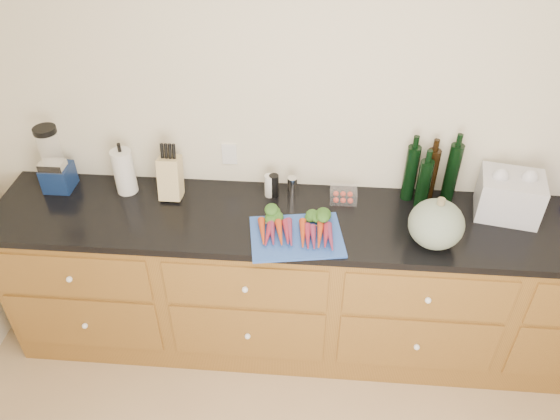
# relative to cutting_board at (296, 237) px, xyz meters

# --- Properties ---
(wall_back) EXTENTS (4.10, 0.05, 2.60)m
(wall_back) POSITION_rel_cutting_board_xyz_m (0.21, 0.48, 0.35)
(wall_back) COLOR beige
(wall_back) RESTS_ON ground
(cabinets) EXTENTS (3.60, 0.64, 0.90)m
(cabinets) POSITION_rel_cutting_board_xyz_m (0.21, 0.16, -0.50)
(cabinets) COLOR brown
(cabinets) RESTS_ON ground
(countertop) EXTENTS (3.64, 0.62, 0.04)m
(countertop) POSITION_rel_cutting_board_xyz_m (0.21, 0.16, -0.03)
(countertop) COLOR black
(countertop) RESTS_ON cabinets
(cutting_board) EXTENTS (0.50, 0.41, 0.01)m
(cutting_board) POSITION_rel_cutting_board_xyz_m (0.00, 0.00, 0.00)
(cutting_board) COLOR #274EA9
(cutting_board) RESTS_ON countertop
(carrots) EXTENTS (0.37, 0.28, 0.05)m
(carrots) POSITION_rel_cutting_board_xyz_m (0.00, 0.04, 0.03)
(carrots) COLOR #C03D16
(carrots) RESTS_ON cutting_board
(squash) EXTENTS (0.26, 0.26, 0.24)m
(squash) POSITION_rel_cutting_board_xyz_m (0.66, 0.01, 0.11)
(squash) COLOR #5C6F5C
(squash) RESTS_ON countertop
(blender_appliance) EXTENTS (0.15, 0.15, 0.38)m
(blender_appliance) POSITION_rel_cutting_board_xyz_m (-1.32, 0.32, 0.16)
(blender_appliance) COLOR #10214B
(blender_appliance) RESTS_ON countertop
(paper_towel) EXTENTS (0.11, 0.11, 0.25)m
(paper_towel) POSITION_rel_cutting_board_xyz_m (-0.95, 0.32, 0.12)
(paper_towel) COLOR silver
(paper_towel) RESTS_ON countertop
(knife_block) EXTENTS (0.11, 0.11, 0.23)m
(knife_block) POSITION_rel_cutting_board_xyz_m (-0.69, 0.30, 0.11)
(knife_block) COLOR tan
(knife_block) RESTS_ON countertop
(grinder_salt) EXTENTS (0.06, 0.06, 0.13)m
(grinder_salt) POSITION_rel_cutting_board_xyz_m (-0.16, 0.34, 0.06)
(grinder_salt) COLOR silver
(grinder_salt) RESTS_ON countertop
(grinder_pepper) EXTENTS (0.05, 0.05, 0.13)m
(grinder_pepper) POSITION_rel_cutting_board_xyz_m (-0.14, 0.34, 0.06)
(grinder_pepper) COLOR black
(grinder_pepper) RESTS_ON countertop
(canister_chrome) EXTENTS (0.05, 0.05, 0.12)m
(canister_chrome) POSITION_rel_cutting_board_xyz_m (-0.04, 0.34, 0.05)
(canister_chrome) COLOR silver
(canister_chrome) RESTS_ON countertop
(tomato_box) EXTENTS (0.14, 0.11, 0.07)m
(tomato_box) POSITION_rel_cutting_board_xyz_m (0.23, 0.33, 0.03)
(tomato_box) COLOR white
(tomato_box) RESTS_ON countertop
(bottles) EXTENTS (0.28, 0.14, 0.34)m
(bottles) POSITION_rel_cutting_board_xyz_m (0.67, 0.37, 0.15)
(bottles) COLOR black
(bottles) RESTS_ON countertop
(grocery_bag) EXTENTS (0.34, 0.30, 0.22)m
(grocery_bag) POSITION_rel_cutting_board_xyz_m (1.07, 0.28, 0.11)
(grocery_bag) COLOR silver
(grocery_bag) RESTS_ON countertop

